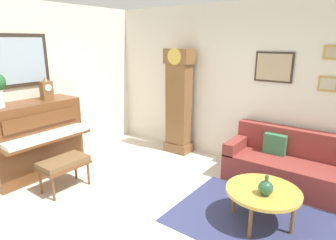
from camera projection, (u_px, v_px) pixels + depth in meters
The scene contains 11 objects.
ground_plane at pixel (145, 218), 3.74m from camera, with size 6.40×6.00×0.10m, color beige.
wall_left at pixel (26, 87), 4.84m from camera, with size 0.13×4.90×2.80m.
wall_back at pixel (232, 84), 5.19m from camera, with size 5.30×0.13×2.80m.
area_rug at pixel (260, 222), 3.56m from camera, with size 2.10×1.50×0.01m, color navy.
piano at pixel (35, 138), 4.73m from camera, with size 0.87×1.44×1.22m.
piano_bench at pixel (64, 164), 4.26m from camera, with size 0.42×0.70×0.48m.
grandfather_clock at pixel (179, 104), 5.61m from camera, with size 0.52×0.34×2.03m.
couch at pixel (291, 166), 4.41m from camera, with size 1.90×0.80×0.84m.
coffee_table at pixel (263, 192), 3.45m from camera, with size 0.88×0.88×0.45m.
mantel_clock at pixel (46, 89), 4.75m from camera, with size 0.13×0.18×0.38m.
green_jug at pixel (266, 188), 3.31m from camera, with size 0.17×0.17×0.24m.
Camera 1 is at (2.19, -2.44, 2.17)m, focal length 30.92 mm.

